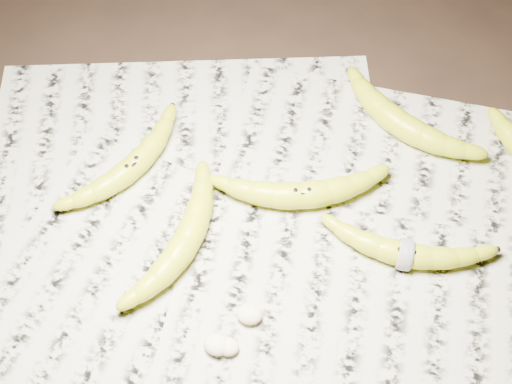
% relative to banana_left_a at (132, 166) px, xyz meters
% --- Properties ---
extents(ground, '(3.00, 3.00, 0.00)m').
position_rel_banana_left_a_xyz_m(ground, '(0.19, -0.05, -0.02)').
color(ground, black).
rests_on(ground, ground).
extents(newspaper_patch, '(0.90, 0.70, 0.01)m').
position_rel_banana_left_a_xyz_m(newspaper_patch, '(0.22, -0.08, -0.02)').
color(newspaper_patch, '#B0AB97').
rests_on(newspaper_patch, ground).
extents(banana_left_a, '(0.14, 0.19, 0.03)m').
position_rel_banana_left_a_xyz_m(banana_left_a, '(0.00, 0.00, 0.00)').
color(banana_left_a, gold).
rests_on(banana_left_a, newspaper_patch).
extents(banana_left_b, '(0.10, 0.20, 0.04)m').
position_rel_banana_left_a_xyz_m(banana_left_b, '(0.10, -0.10, 0.00)').
color(banana_left_b, gold).
rests_on(banana_left_b, newspaper_patch).
extents(banana_center, '(0.21, 0.11, 0.04)m').
position_rel_banana_left_a_xyz_m(banana_center, '(0.23, 0.00, 0.00)').
color(banana_center, gold).
rests_on(banana_center, newspaper_patch).
extents(banana_taped, '(0.19, 0.06, 0.03)m').
position_rel_banana_left_a_xyz_m(banana_taped, '(0.37, -0.06, -0.00)').
color(banana_taped, gold).
rests_on(banana_taped, newspaper_patch).
extents(banana_upper_a, '(0.20, 0.15, 0.04)m').
position_rel_banana_left_a_xyz_m(banana_upper_a, '(0.35, 0.14, 0.00)').
color(banana_upper_a, gold).
rests_on(banana_upper_a, newspaper_patch).
extents(measuring_tape, '(0.00, 0.04, 0.04)m').
position_rel_banana_left_a_xyz_m(measuring_tape, '(0.37, -0.06, -0.00)').
color(measuring_tape, white).
rests_on(measuring_tape, newspaper_patch).
extents(flesh_chunk_a, '(0.03, 0.03, 0.02)m').
position_rel_banana_left_a_xyz_m(flesh_chunk_a, '(0.17, -0.22, -0.01)').
color(flesh_chunk_a, beige).
rests_on(flesh_chunk_a, newspaper_patch).
extents(flesh_chunk_b, '(0.03, 0.02, 0.02)m').
position_rel_banana_left_a_xyz_m(flesh_chunk_b, '(0.18, -0.22, -0.01)').
color(flesh_chunk_b, beige).
rests_on(flesh_chunk_b, newspaper_patch).
extents(flesh_chunk_c, '(0.03, 0.03, 0.02)m').
position_rel_banana_left_a_xyz_m(flesh_chunk_c, '(0.20, -0.17, -0.01)').
color(flesh_chunk_c, beige).
rests_on(flesh_chunk_c, newspaper_patch).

